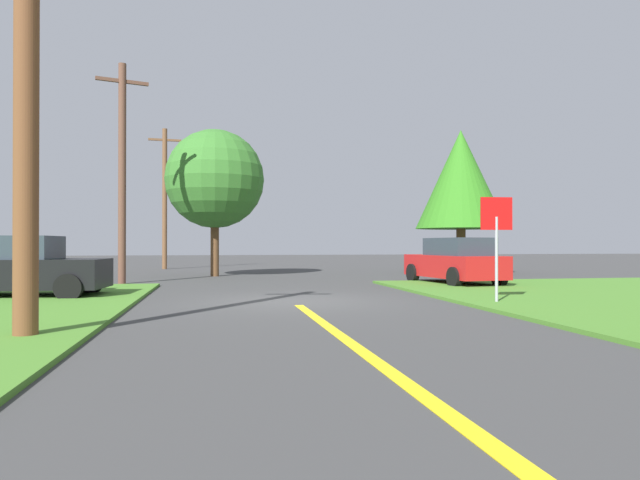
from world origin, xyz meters
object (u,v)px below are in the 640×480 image
Objects in this scene: stop_sign at (496,229)px; utility_pole_far at (165,196)px; parked_car_near_building at (23,267)px; utility_pole_near at (26,80)px; car_on_crossroad at (455,261)px; pine_tree_center at (461,180)px; oak_tree_left at (215,179)px; utility_pole_mid at (122,170)px.

stop_sign is 23.03m from utility_pole_far.
parked_car_near_building is 0.54× the size of utility_pole_near.
utility_pole_far is at bearing 87.85° from parked_car_near_building.
pine_tree_center is at bearing -32.48° from car_on_crossroad.
utility_pole_near reaches higher than parked_car_near_building.
oak_tree_left is 11.63m from pine_tree_center.
stop_sign is 11.91m from parked_car_near_building.
utility_pole_mid reaches higher than parked_car_near_building.
car_on_crossroad is at bearing -53.13° from utility_pole_far.
utility_pole_far is 8.30m from oak_tree_left.
stop_sign is at bearing -64.07° from oak_tree_left.
utility_pole_near is at bearing 23.64° from stop_sign.
car_on_crossroad and parked_car_near_building have the same top height.
pine_tree_center is (11.63, 0.35, 0.27)m from oak_tree_left.
utility_pole_far is (-10.96, 14.61, 3.30)m from car_on_crossroad.
utility_pole_near is 16.61m from oak_tree_left.
stop_sign reaches higher than car_on_crossroad.
parked_car_near_building is at bearing 107.30° from utility_pole_near.
utility_pole_near is at bearing -67.89° from parked_car_near_building.
utility_pole_far reaches higher than utility_pole_near.
utility_pole_mid reaches higher than oak_tree_left.
utility_pole_far reaches higher than utility_pole_mid.
car_on_crossroad is 8.75m from pine_tree_center.
car_on_crossroad is 11.17m from oak_tree_left.
car_on_crossroad is 13.34m from parked_car_near_building.
oak_tree_left reaches higher than car_on_crossroad.
utility_pole_far is (-0.04, 24.21, 0.28)m from utility_pole_near.
utility_pole_mid reaches higher than utility_pole_near.
utility_pole_near reaches higher than car_on_crossroad.
car_on_crossroad is 0.58× the size of utility_pole_mid.
parked_car_near_building is at bearing -149.27° from pine_tree_center.
parked_car_near_building is 7.85m from utility_pole_near.
utility_pole_far is at bearing 152.57° from pine_tree_center.
parked_car_near_building is 0.52× the size of utility_pole_mid.
oak_tree_left is (2.73, 16.38, 0.42)m from utility_pole_near.
utility_pole_mid reaches higher than car_on_crossroad.
utility_pole_near is at bearing -87.66° from utility_pole_mid.
pine_tree_center is at bearing 35.54° from parked_car_near_building.
parked_car_near_building is at bearing 94.91° from car_on_crossroad.
oak_tree_left is at bearing 52.98° from utility_pole_mid.
oak_tree_left is (-6.40, 13.16, 2.49)m from stop_sign.
utility_pole_mid reaches higher than stop_sign.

